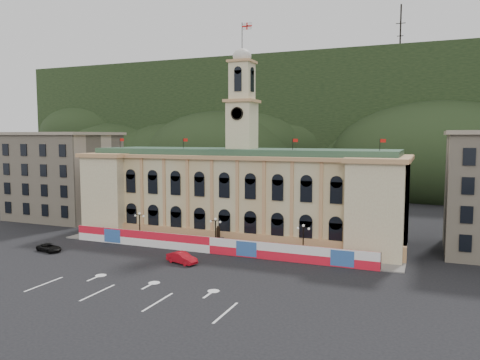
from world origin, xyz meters
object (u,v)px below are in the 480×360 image
at_px(statue, 218,242).
at_px(black_suv, 49,248).
at_px(lamp_center, 215,231).
at_px(red_sedan, 182,258).

xyz_separation_m(statue, black_suv, (-23.51, -11.44, -0.58)).
xyz_separation_m(lamp_center, black_suv, (-23.51, -10.44, -2.47)).
bearing_deg(red_sedan, black_suv, 111.28).
height_order(lamp_center, black_suv, lamp_center).
bearing_deg(lamp_center, statue, 90.00).
xyz_separation_m(statue, lamp_center, (0.00, -1.00, 1.89)).
height_order(red_sedan, black_suv, red_sedan).
height_order(statue, lamp_center, lamp_center).
bearing_deg(red_sedan, lamp_center, 8.90).
relative_size(lamp_center, red_sedan, 1.01).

